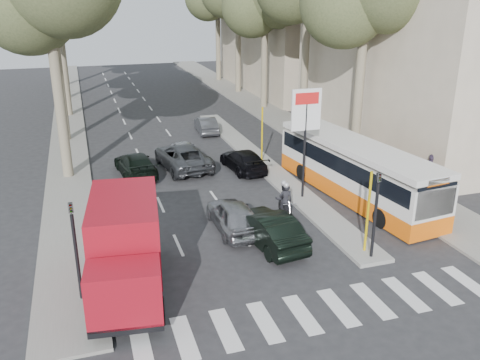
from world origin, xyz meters
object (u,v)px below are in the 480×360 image
object	(u,v)px
silver_hatchback	(234,216)
city_bus	(355,169)
motorcycle	(284,201)
red_truck	(125,246)
dark_hatchback	(269,229)

from	to	relation	value
silver_hatchback	city_bus	bearing A→B (deg)	-165.66
silver_hatchback	motorcycle	world-z (taller)	motorcycle
red_truck	city_bus	bearing A→B (deg)	30.84
motorcycle	silver_hatchback	bearing A→B (deg)	-160.75
city_bus	silver_hatchback	bearing A→B (deg)	-171.64
dark_hatchback	red_truck	xyz separation A→B (m)	(-5.89, -1.70, 0.98)
silver_hatchback	red_truck	distance (m)	6.05
dark_hatchback	city_bus	bearing A→B (deg)	-157.16
red_truck	city_bus	distance (m)	13.01
silver_hatchback	dark_hatchback	size ratio (longest dim) A/B	0.95
red_truck	motorcycle	world-z (taller)	red_truck
silver_hatchback	motorcycle	distance (m)	2.69
silver_hatchback	dark_hatchback	xyz separation A→B (m)	(0.99, -1.70, 0.01)
dark_hatchback	silver_hatchback	bearing A→B (deg)	-67.74
red_truck	motorcycle	xyz separation A→B (m)	(7.53, 3.98, -0.86)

